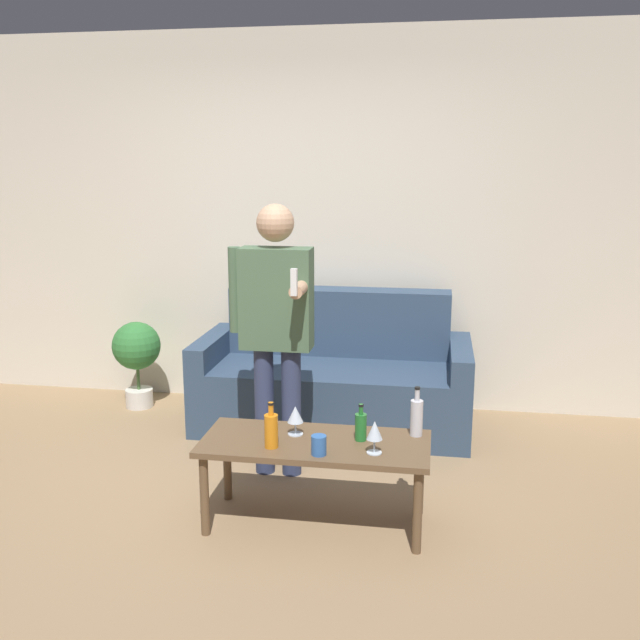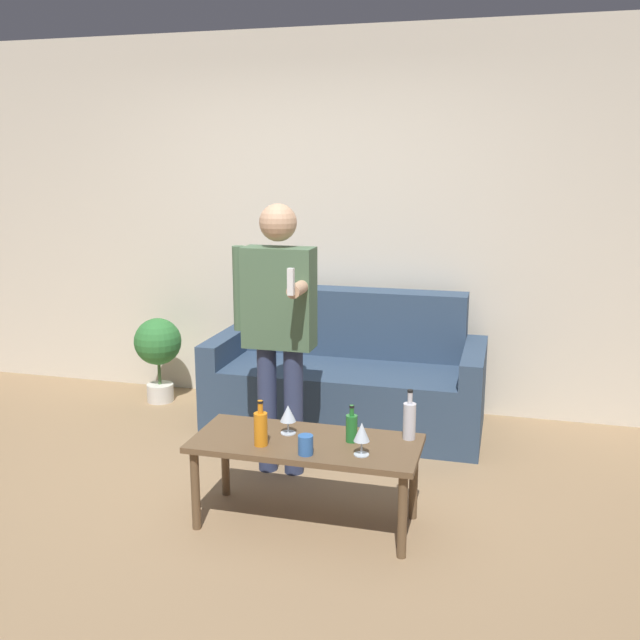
{
  "view_description": "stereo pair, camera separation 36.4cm",
  "coord_description": "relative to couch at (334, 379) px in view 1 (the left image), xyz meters",
  "views": [
    {
      "loc": [
        1.02,
        -3.14,
        1.8
      ],
      "look_at": [
        0.4,
        0.59,
        0.95
      ],
      "focal_mm": 40.0,
      "sensor_mm": 36.0,
      "label": 1
    },
    {
      "loc": [
        1.37,
        -3.06,
        1.8
      ],
      "look_at": [
        0.4,
        0.59,
        0.95
      ],
      "focal_mm": 40.0,
      "sensor_mm": 36.0,
      "label": 2
    }
  ],
  "objects": [
    {
      "name": "ground_plane",
      "position": [
        -0.35,
        -1.52,
        -0.32
      ],
      "size": [
        16.0,
        16.0,
        0.0
      ],
      "primitive_type": "plane",
      "color": "#997A56"
    },
    {
      "name": "bottle_dark",
      "position": [
        -0.09,
        -1.53,
        0.21
      ],
      "size": [
        0.07,
        0.07,
        0.23
      ],
      "color": "orange",
      "rests_on": "coffee_table"
    },
    {
      "name": "person_standing_front",
      "position": [
        -0.21,
        -0.85,
        0.6
      ],
      "size": [
        0.47,
        0.41,
        1.57
      ],
      "color": "navy",
      "rests_on": "ground_plane"
    },
    {
      "name": "bottle_green",
      "position": [
        0.6,
        -1.26,
        0.22
      ],
      "size": [
        0.06,
        0.06,
        0.25
      ],
      "color": "silver",
      "rests_on": "coffee_table"
    },
    {
      "name": "wine_glass_far",
      "position": [
        -0.0,
        -1.35,
        0.23
      ],
      "size": [
        0.08,
        0.08,
        0.15
      ],
      "color": "silver",
      "rests_on": "coffee_table"
    },
    {
      "name": "bottle_orange",
      "position": [
        0.33,
        -1.37,
        0.2
      ],
      "size": [
        0.06,
        0.06,
        0.19
      ],
      "color": "#23752D",
      "rests_on": "coffee_table"
    },
    {
      "name": "wall_back",
      "position": [
        -0.35,
        0.47,
        1.03
      ],
      "size": [
        8.0,
        0.06,
        2.7
      ],
      "color": "beige",
      "rests_on": "ground_plane"
    },
    {
      "name": "wine_glass_near",
      "position": [
        0.41,
        -1.52,
        0.23
      ],
      "size": [
        0.08,
        0.08,
        0.16
      ],
      "color": "silver",
      "rests_on": "coffee_table"
    },
    {
      "name": "cup_on_table",
      "position": [
        0.15,
        -1.58,
        0.17
      ],
      "size": [
        0.07,
        0.07,
        0.09
      ],
      "color": "#3366B2",
      "rests_on": "coffee_table"
    },
    {
      "name": "potted_plant",
      "position": [
        -1.48,
        0.1,
        0.1
      ],
      "size": [
        0.35,
        0.35,
        0.65
      ],
      "color": "silver",
      "rests_on": "ground_plane"
    },
    {
      "name": "coffee_table",
      "position": [
        0.11,
        -1.41,
        0.07
      ],
      "size": [
        1.13,
        0.49,
        0.45
      ],
      "color": "brown",
      "rests_on": "ground_plane"
    },
    {
      "name": "couch",
      "position": [
        0.0,
        0.0,
        0.0
      ],
      "size": [
        1.84,
        0.81,
        0.91
      ],
      "color": "#334760",
      "rests_on": "ground_plane"
    }
  ]
}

